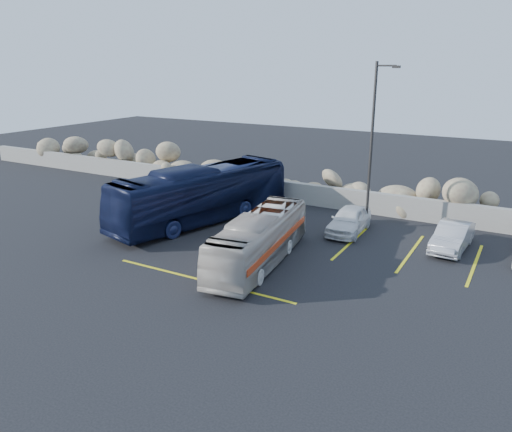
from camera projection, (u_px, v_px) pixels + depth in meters
The scene contains 9 objects.
ground at pixel (220, 288), 18.37m from camera, with size 90.00×90.00×0.00m, color black.
seawall at pixel (337, 198), 28.18m from camera, with size 60.00×0.40×1.20m, color gray.
riprap_pile at pixel (345, 182), 28.97m from camera, with size 54.00×2.80×2.60m, color #8F775E, non-canonical shape.
parking_lines at pixel (387, 261), 20.82m from camera, with size 18.16×9.36×0.01m.
lamppost at pixel (373, 142), 23.80m from camera, with size 1.14×0.18×8.00m.
vintage_bus at pixel (259, 239), 20.30m from camera, with size 1.75×7.47×2.08m, color beige.
tour_coach at pixel (202, 194), 25.65m from camera, with size 2.43×10.40×2.90m, color #101737.
car_a at pixel (349, 220), 24.18m from camera, with size 1.48×3.67×1.25m, color white.
car_b at pixel (452, 237), 21.97m from camera, with size 1.26×3.60×1.19m, color #B3B3B8.
Camera 1 is at (9.39, -13.96, 7.94)m, focal length 35.00 mm.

